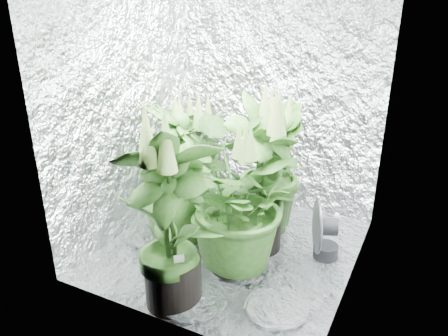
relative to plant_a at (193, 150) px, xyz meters
name	(u,v)px	position (x,y,z in m)	size (l,w,h in m)	color
ground	(231,248)	(0.64, -0.59, -0.42)	(1.60, 1.60, 0.00)	white
walls	(232,106)	(0.64, -0.59, 0.58)	(1.62, 1.62, 2.00)	white
plant_a	(193,150)	(0.00, 0.00, 0.00)	(0.80, 0.80, 0.89)	black
plant_b	(260,178)	(0.79, -0.49, 0.09)	(0.70, 0.70, 1.13)	black
plant_c	(270,170)	(0.77, -0.22, 0.05)	(0.62, 0.62, 1.02)	black
plant_d	(177,177)	(0.26, -0.64, 0.06)	(0.75, 0.75, 1.06)	black
plant_e	(232,203)	(0.74, -0.80, 0.04)	(0.86, 0.86, 0.98)	black
plant_f	(170,221)	(0.59, -1.23, 0.10)	(0.77, 0.77, 1.15)	black
circulation_fan	(322,234)	(1.21, -0.42, -0.25)	(0.22, 0.34, 0.41)	black
plant_label	(179,263)	(0.66, -1.27, -0.12)	(0.06, 0.01, 0.09)	white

